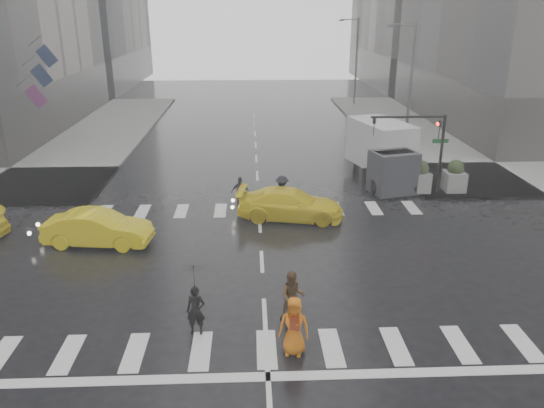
{
  "coord_description": "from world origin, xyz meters",
  "views": [
    {
      "loc": [
        -0.41,
        -19.65,
        9.75
      ],
      "look_at": [
        0.5,
        2.0,
        1.78
      ],
      "focal_mm": 35.0,
      "sensor_mm": 36.0,
      "label": 1
    }
  ],
  "objects_px": {
    "taxi_mid": "(98,228)",
    "box_truck": "(384,151)",
    "traffic_signal_pole": "(425,138)",
    "pedestrian_orange": "(294,326)",
    "pedestrian_brown": "(293,296)"
  },
  "relations": [
    {
      "from": "traffic_signal_pole",
      "to": "pedestrian_orange",
      "type": "height_order",
      "value": "traffic_signal_pole"
    },
    {
      "from": "taxi_mid",
      "to": "box_truck",
      "type": "xyz_separation_m",
      "value": [
        14.63,
        8.6,
        1.08
      ]
    },
    {
      "from": "traffic_signal_pole",
      "to": "pedestrian_brown",
      "type": "xyz_separation_m",
      "value": [
        -8.08,
        -12.34,
        -2.35
      ]
    },
    {
      "from": "pedestrian_brown",
      "to": "box_truck",
      "type": "height_order",
      "value": "box_truck"
    },
    {
      "from": "pedestrian_brown",
      "to": "taxi_mid",
      "type": "bearing_deg",
      "value": 145.79
    },
    {
      "from": "pedestrian_brown",
      "to": "box_truck",
      "type": "relative_size",
      "value": 0.27
    },
    {
      "from": "traffic_signal_pole",
      "to": "box_truck",
      "type": "relative_size",
      "value": 0.69
    },
    {
      "from": "pedestrian_brown",
      "to": "pedestrian_orange",
      "type": "relative_size",
      "value": 0.93
    },
    {
      "from": "pedestrian_brown",
      "to": "taxi_mid",
      "type": "height_order",
      "value": "pedestrian_brown"
    },
    {
      "from": "pedestrian_brown",
      "to": "taxi_mid",
      "type": "distance_m",
      "value": 10.24
    },
    {
      "from": "pedestrian_brown",
      "to": "taxi_mid",
      "type": "xyz_separation_m",
      "value": [
        -8.05,
        6.33,
        -0.1
      ]
    },
    {
      "from": "pedestrian_orange",
      "to": "taxi_mid",
      "type": "xyz_separation_m",
      "value": [
        -7.94,
        8.22,
        -0.18
      ]
    },
    {
      "from": "pedestrian_orange",
      "to": "box_truck",
      "type": "height_order",
      "value": "box_truck"
    },
    {
      "from": "pedestrian_orange",
      "to": "taxi_mid",
      "type": "bearing_deg",
      "value": 147.24
    },
    {
      "from": "pedestrian_brown",
      "to": "pedestrian_orange",
      "type": "xyz_separation_m",
      "value": [
        -0.11,
        -1.89,
        0.07
      ]
    }
  ]
}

